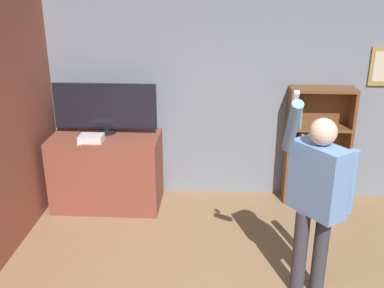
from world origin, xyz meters
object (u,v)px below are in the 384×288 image
(television, at_px, (105,108))
(bookshelf, at_px, (311,148))
(person, at_px, (317,192))
(waste_bin, at_px, (320,200))
(game_console, at_px, (91,138))

(television, relative_size, bookshelf, 0.84)
(television, distance_m, person, 2.76)
(person, height_order, waste_bin, person)
(television, relative_size, game_console, 4.51)
(game_console, bearing_deg, television, 69.81)
(game_console, height_order, waste_bin, game_console)
(person, distance_m, waste_bin, 1.73)
(bookshelf, bearing_deg, waste_bin, -77.27)
(bookshelf, xyz_separation_m, person, (-0.33, -1.83, 0.31))
(television, xyz_separation_m, waste_bin, (2.61, -0.21, -1.05))
(game_console, xyz_separation_m, person, (2.31, -1.37, 0.07))
(person, relative_size, waste_bin, 5.37)
(television, relative_size, waste_bin, 3.45)
(television, height_order, person, person)
(waste_bin, bearing_deg, television, 175.45)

